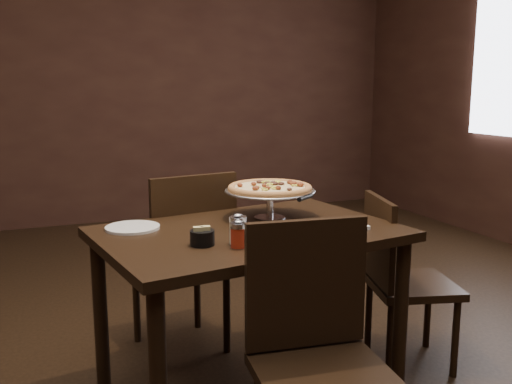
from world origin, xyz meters
name	(u,v)px	position (x,y,z in m)	size (l,w,h in m)	color
room	(240,62)	(0.06, 0.03, 1.40)	(6.04, 7.04, 2.84)	black
dining_table	(249,252)	(0.09, 0.01, 0.64)	(1.28, 0.95, 0.74)	black
pizza_stand	(270,189)	(0.24, 0.15, 0.87)	(0.40, 0.40, 0.16)	silver
parmesan_shaker	(238,229)	(-0.03, -0.17, 0.79)	(0.07, 0.07, 0.11)	beige
pepper_flake_shaker	(238,234)	(-0.04, -0.22, 0.79)	(0.06, 0.06, 0.10)	maroon
packet_caddy	(202,237)	(-0.15, -0.14, 0.77)	(0.09, 0.09, 0.07)	black
napkin_stack	(347,225)	(0.48, -0.11, 0.75)	(0.14, 0.14, 0.02)	white
plate_left	(133,227)	(-0.35, 0.20, 0.74)	(0.22, 0.22, 0.01)	silver
plate_near	(315,243)	(0.23, -0.29, 0.74)	(0.24, 0.24, 0.01)	silver
serving_spatula	(305,198)	(0.30, -0.08, 0.87)	(0.16, 0.16, 0.02)	silver
chair_far	(185,256)	(-0.05, 0.51, 0.50)	(0.48, 0.48, 0.91)	black
chair_near	(318,351)	(0.08, -0.60, 0.48)	(0.46, 0.46, 0.89)	black
chair_side	(399,275)	(0.85, 0.02, 0.44)	(0.47, 0.47, 0.81)	black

